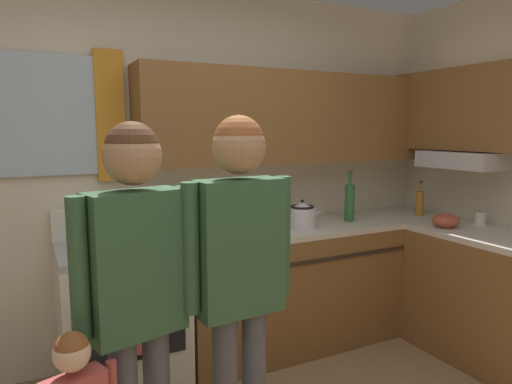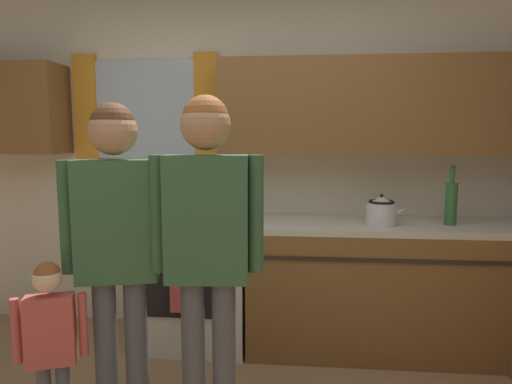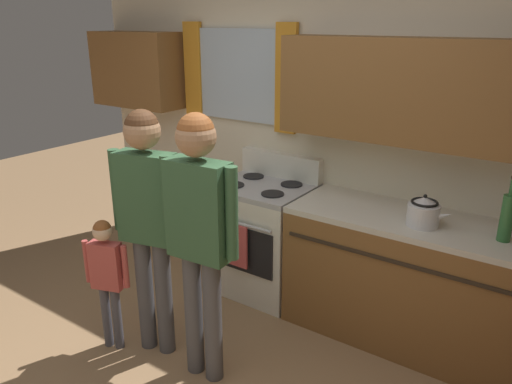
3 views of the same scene
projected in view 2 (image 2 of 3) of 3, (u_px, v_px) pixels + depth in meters
back_wall_unit at (262, 141)px, 3.29m from camera, size 4.60×0.42×2.60m
kitchen_counter_run at (489, 313)px, 2.59m from camera, size 2.27×2.12×0.90m
stove_oven at (198, 278)px, 3.18m from camera, size 0.73×0.67×1.10m
bottle_wine_green at (451, 202)px, 2.91m from camera, size 0.08×0.08×0.39m
stovetop_kettle at (381, 211)px, 2.91m from camera, size 0.27×0.20×0.21m
adult_holding_child at (117, 233)px, 2.05m from camera, size 0.50×0.24×1.64m
adult_in_plaid at (207, 232)px, 2.00m from camera, size 0.51×0.23×1.66m
small_child at (51, 337)px, 1.97m from camera, size 0.30×0.15×0.93m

